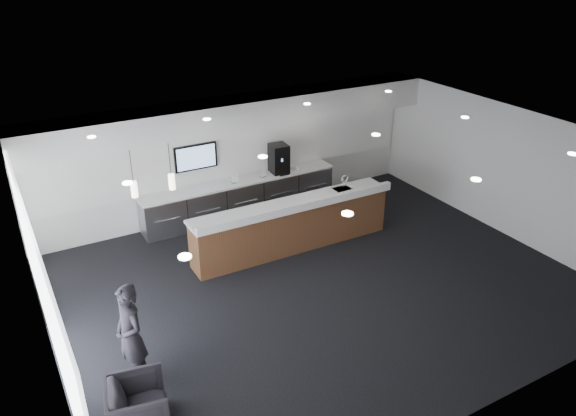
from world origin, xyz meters
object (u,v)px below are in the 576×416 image
service_counter (293,225)px  coffee_machine (279,158)px  armchair (138,406)px  lounge_guest (130,336)px

service_counter → coffee_machine: coffee_machine is taller
coffee_machine → armchair: coffee_machine is taller
service_counter → coffee_machine: 2.34m
service_counter → lounge_guest: size_ratio=2.71×
coffee_machine → armchair: (-5.25, -5.46, -0.93)m
coffee_machine → lounge_guest: (-5.04, -4.51, -0.45)m
lounge_guest → armchair: bearing=-25.1°
coffee_machine → lounge_guest: size_ratio=0.42×
armchair → lounge_guest: bearing=-1.8°
service_counter → lounge_guest: lounge_guest is taller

